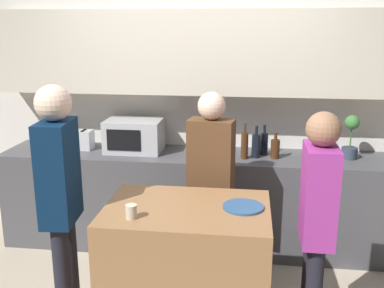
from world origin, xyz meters
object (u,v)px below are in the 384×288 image
potted_plant (351,137)px  bottle_3 (275,149)px  microwave (134,135)px  toaster (79,140)px  person_right (211,176)px  bottle_2 (264,143)px  person_center (60,192)px  person_left (317,215)px  cup_0 (131,212)px  bottle_1 (256,145)px  plate_on_island (243,207)px  bottle_0 (245,145)px

potted_plant → bottle_3: bearing=-172.8°
microwave → toaster: bearing=179.8°
potted_plant → person_right: person_right is taller
bottle_2 → person_center: bearing=-131.9°
person_left → person_center: bearing=92.9°
cup_0 → microwave: bearing=103.8°
microwave → potted_plant: size_ratio=1.32×
bottle_1 → plate_on_island: bottle_1 is taller
bottle_1 → person_left: 1.35m
bottle_2 → person_left: (0.29, -1.41, -0.08)m
bottle_0 → cup_0: bearing=-114.0°
microwave → plate_on_island: size_ratio=2.00×
cup_0 → person_right: 0.94m
person_center → person_left: bearing=87.1°
microwave → bottle_2: size_ratio=1.87×
bottle_1 → cup_0: bearing=-116.4°
bottle_2 → person_left: 1.44m
toaster → cup_0: toaster is taller
bottle_3 → potted_plant: bearing=7.2°
bottle_3 → plate_on_island: bearing=-101.6°
potted_plant → plate_on_island: (-0.92, -1.34, -0.16)m
bottle_1 → bottle_3: bottle_1 is taller
microwave → person_center: 1.45m
bottle_2 → microwave: bearing=-178.6°
bottle_2 → person_center: person_center is taller
microwave → bottle_0: bottle_0 is taller
potted_plant → plate_on_island: potted_plant is taller
microwave → bottle_1: size_ratio=1.78×
cup_0 → person_center: person_center is taller
potted_plant → cup_0: potted_plant is taller
potted_plant → bottle_1: (-0.83, -0.08, -0.09)m
bottle_3 → microwave: bearing=176.4°
potted_plant → bottle_1: potted_plant is taller
plate_on_island → person_right: (-0.26, 0.60, -0.01)m
bottle_0 → person_right: 0.66m
potted_plant → cup_0: size_ratio=4.59×
potted_plant → person_left: size_ratio=0.25×
bottle_1 → person_right: (-0.35, -0.66, -0.08)m
microwave → bottle_0: bearing=-7.3°
toaster → potted_plant: 2.52m
toaster → person_center: 1.51m
bottle_0 → bottle_1: (0.10, 0.05, -0.01)m
person_right → person_left: bearing=146.8°
bottle_1 → cup_0: bottle_1 is taller
person_left → cup_0: bearing=101.0°
bottle_3 → person_left: size_ratio=0.15×
cup_0 → bottle_2: bearing=63.0°
toaster → cup_0: (0.94, -1.59, -0.01)m
potted_plant → bottle_2: (-0.76, 0.03, -0.09)m
bottle_2 → plate_on_island: bottle_2 is taller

